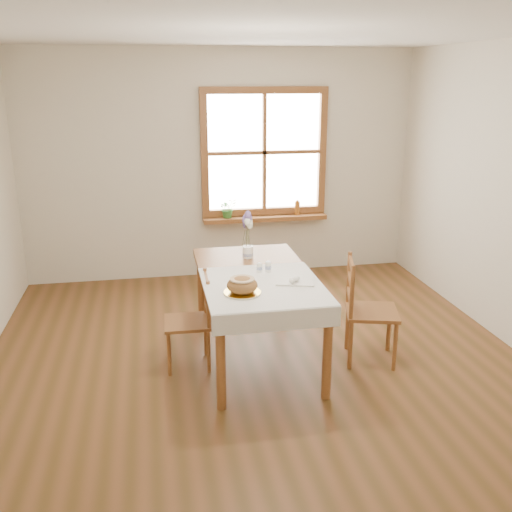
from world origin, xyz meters
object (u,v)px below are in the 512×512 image
(dining_table, at_px, (256,283))
(flower_vase, at_px, (248,253))
(chair_right, at_px, (372,310))
(chair_left, at_px, (187,321))
(bread_plate, at_px, (242,293))

(dining_table, xyz_separation_m, flower_vase, (0.00, 0.41, 0.14))
(chair_right, bearing_deg, dining_table, 92.03)
(dining_table, bearing_deg, flower_vase, 89.51)
(chair_left, bearing_deg, flower_vase, 129.12)
(chair_left, bearing_deg, bread_plate, 44.91)
(bread_plate, bearing_deg, flower_vase, 77.52)
(flower_vase, bearing_deg, bread_plate, -102.48)
(chair_left, bearing_deg, dining_table, 95.23)
(dining_table, height_order, bread_plate, bread_plate)
(dining_table, relative_size, flower_vase, 15.35)
(chair_right, height_order, flower_vase, chair_right)
(chair_right, distance_m, bread_plate, 1.19)
(bread_plate, bearing_deg, chair_left, 133.42)
(flower_vase, bearing_deg, dining_table, -90.49)
(dining_table, relative_size, chair_right, 1.80)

